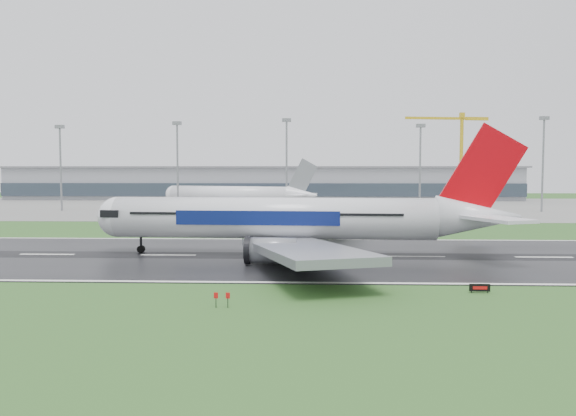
{
  "coord_description": "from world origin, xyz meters",
  "views": [
    {
      "loc": [
        22.91,
        -90.28,
        13.79
      ],
      "look_at": [
        19.0,
        12.0,
        7.0
      ],
      "focal_mm": 35.34,
      "sensor_mm": 36.0,
      "label": 1
    }
  ],
  "objects": [
    {
      "name": "ground",
      "position": [
        0.0,
        0.0,
        0.0
      ],
      "size": [
        520.0,
        520.0,
        0.0
      ],
      "primitive_type": "plane",
      "color": "#244E1C",
      "rests_on": "ground"
    },
    {
      "name": "runway",
      "position": [
        0.0,
        0.0,
        0.05
      ],
      "size": [
        400.0,
        45.0,
        0.1
      ],
      "primitive_type": "cube",
      "color": "black",
      "rests_on": "ground"
    },
    {
      "name": "apron",
      "position": [
        0.0,
        125.0,
        0.04
      ],
      "size": [
        400.0,
        130.0,
        0.08
      ],
      "primitive_type": "cube",
      "color": "slate",
      "rests_on": "ground"
    },
    {
      "name": "terminal",
      "position": [
        0.0,
        185.0,
        7.5
      ],
      "size": [
        240.0,
        36.0,
        15.0
      ],
      "primitive_type": "cube",
      "color": "gray",
      "rests_on": "ground"
    },
    {
      "name": "main_airliner",
      "position": [
        21.87,
        1.06,
        10.18
      ],
      "size": [
        71.55,
        68.48,
        20.16
      ],
      "primitive_type": null,
      "rotation": [
        0.0,
        0.0,
        -0.05
      ],
      "color": "silver",
      "rests_on": "runway"
    },
    {
      "name": "parked_airliner",
      "position": [
        -2.68,
        104.06,
        8.58
      ],
      "size": [
        72.11,
        69.58,
        17.0
      ],
      "primitive_type": null,
      "rotation": [
        0.0,
        0.0,
        -0.32
      ],
      "color": "silver",
      "rests_on": "apron"
    },
    {
      "name": "tower_crane",
      "position": [
        99.53,
        200.0,
        21.46
      ],
      "size": [
        43.19,
        9.32,
        42.93
      ],
      "primitive_type": null,
      "rotation": [
        0.0,
        0.0,
        0.16
      ],
      "color": "gold",
      "rests_on": "ground"
    },
    {
      "name": "runway_sign",
      "position": [
        42.12,
        -26.44,
        0.52
      ],
      "size": [
        2.31,
        0.32,
        1.04
      ],
      "primitive_type": null,
      "rotation": [
        0.0,
        0.0,
        0.02
      ],
      "color": "black",
      "rests_on": "ground"
    },
    {
      "name": "floodmast_1",
      "position": [
        -61.97,
        100.0,
        14.01
      ],
      "size": [
        0.64,
        0.64,
        28.03
      ],
      "primitive_type": "cylinder",
      "color": "gray",
      "rests_on": "ground"
    },
    {
      "name": "floodmast_2",
      "position": [
        -21.77,
        100.0,
        14.54
      ],
      "size": [
        0.64,
        0.64,
        29.09
      ],
      "primitive_type": "cylinder",
      "color": "gray",
      "rests_on": "ground"
    },
    {
      "name": "floodmast_3",
      "position": [
        15.16,
        100.0,
        15.0
      ],
      "size": [
        0.64,
        0.64,
        30.0
      ],
      "primitive_type": "cylinder",
      "color": "gray",
      "rests_on": "ground"
    },
    {
      "name": "floodmast_4",
      "position": [
        59.63,
        100.0,
        14.01
      ],
      "size": [
        0.64,
        0.64,
        28.03
      ],
      "primitive_type": "cylinder",
      "color": "gray",
      "rests_on": "ground"
    },
    {
      "name": "floodmast_5",
      "position": [
        99.85,
        100.0,
        15.18
      ],
      "size": [
        0.64,
        0.64,
        30.36
      ],
      "primitive_type": "cylinder",
      "color": "gray",
      "rests_on": "ground"
    }
  ]
}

